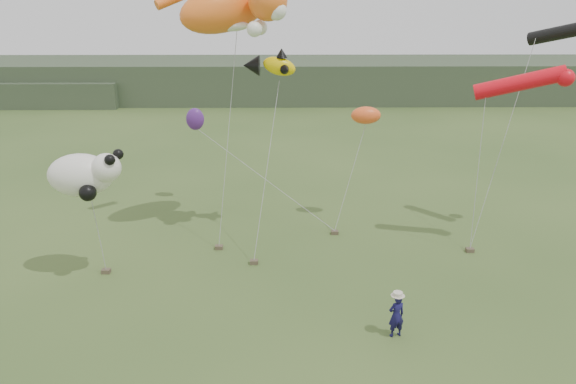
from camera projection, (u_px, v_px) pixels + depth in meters
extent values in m
plane|color=#385123|center=(325.00, 326.00, 18.66)|extent=(120.00, 120.00, 0.00)
cube|color=#2D3D28|center=(295.00, 79.00, 60.51)|extent=(90.00, 12.00, 4.00)
cube|color=#2D3D28|center=(4.00, 91.00, 57.60)|extent=(25.00, 8.00, 2.50)
imported|color=#141142|center=(396.00, 315.00, 17.86)|extent=(0.63, 0.51, 1.50)
cube|color=brown|center=(219.00, 247.00, 24.33)|extent=(0.33, 0.26, 0.17)
cube|color=brown|center=(254.00, 262.00, 22.98)|extent=(0.33, 0.26, 0.17)
cube|color=brown|center=(470.00, 250.00, 24.06)|extent=(0.33, 0.26, 0.17)
cube|color=brown|center=(106.00, 271.00, 22.21)|extent=(0.33, 0.26, 0.17)
cube|color=brown|center=(335.00, 232.00, 25.86)|extent=(0.33, 0.26, 0.17)
ellipsoid|color=orange|center=(226.00, 8.00, 22.83)|extent=(4.75, 4.09, 2.74)
sphere|color=orange|center=(268.00, 1.00, 21.94)|extent=(1.55, 1.55, 1.55)
sphere|color=white|center=(276.00, 10.00, 21.82)|extent=(0.78, 0.78, 0.78)
ellipsoid|color=white|center=(230.00, 25.00, 22.81)|extent=(1.52, 0.76, 0.47)
sphere|color=white|center=(254.00, 29.00, 21.79)|extent=(0.60, 0.60, 0.60)
sphere|color=white|center=(260.00, 28.00, 22.93)|extent=(0.60, 0.60, 0.60)
ellipsoid|color=yellow|center=(279.00, 66.00, 23.55)|extent=(1.56, 0.66, 1.07)
cone|color=black|center=(251.00, 66.00, 23.81)|extent=(0.73, 0.92, 0.89)
cone|color=black|center=(282.00, 53.00, 23.37)|extent=(0.50, 0.50, 0.40)
cone|color=black|center=(286.00, 70.00, 23.11)|extent=(0.53, 0.56, 0.40)
cone|color=black|center=(286.00, 67.00, 24.05)|extent=(0.53, 0.56, 0.40)
cylinder|color=black|center=(566.00, 32.00, 23.08)|extent=(2.56, 2.57, 1.28)
cylinder|color=red|center=(519.00, 83.00, 22.25)|extent=(3.52, 1.57, 1.53)
sphere|color=red|center=(566.00, 78.00, 21.65)|extent=(0.69, 0.69, 0.69)
ellipsoid|color=white|center=(81.00, 175.00, 20.62)|extent=(2.40, 1.60, 1.60)
sphere|color=white|center=(106.00, 168.00, 20.26)|extent=(1.07, 1.07, 1.07)
sphere|color=black|center=(110.00, 160.00, 19.80)|extent=(0.39, 0.39, 0.39)
sphere|color=black|center=(118.00, 154.00, 20.51)|extent=(0.39, 0.39, 0.39)
sphere|color=black|center=(88.00, 193.00, 20.10)|extent=(0.62, 0.62, 0.62)
sphere|color=black|center=(65.00, 182.00, 20.98)|extent=(0.62, 0.62, 0.62)
ellipsoid|color=#FC5B24|center=(366.00, 115.00, 25.78)|extent=(1.38, 0.80, 0.80)
ellipsoid|color=#51217A|center=(195.00, 119.00, 28.46)|extent=(0.92, 0.61, 1.13)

